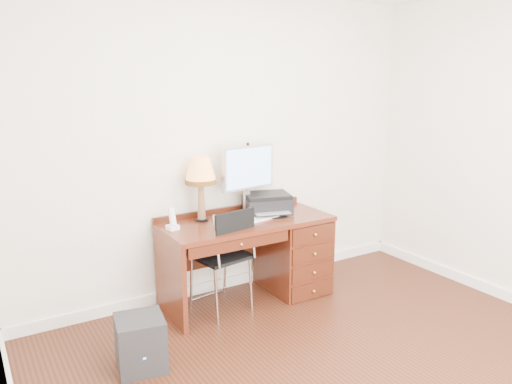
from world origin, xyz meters
TOP-DOWN VIEW (x-y plane):
  - ground at (0.00, 0.00)m, footprint 4.00×4.00m
  - room_shell at (0.00, 0.63)m, footprint 4.00×4.00m
  - desk at (0.32, 1.40)m, footprint 1.50×0.67m
  - monitor at (0.11, 1.55)m, footprint 0.55×0.21m
  - keyboard at (0.09, 1.34)m, footprint 0.40×0.18m
  - mouse_pad at (0.29, 1.36)m, footprint 0.20×0.20m
  - printer at (0.27, 1.50)m, footprint 0.48×0.42m
  - leg_lamp at (-0.35, 1.57)m, footprint 0.27×0.27m
  - phone at (-0.66, 1.46)m, footprint 0.10×0.10m
  - pen_cup at (0.20, 1.55)m, footprint 0.08×0.08m
  - chair at (-0.28, 1.29)m, footprint 0.50×0.50m
  - equipment_box at (-1.17, 0.84)m, footprint 0.37×0.37m

SIDE VIEW (x-z plane):
  - ground at x=0.00m, z-range 0.00..0.00m
  - room_shell at x=0.00m, z-range -1.95..2.05m
  - equipment_box at x=-1.17m, z-range 0.00..0.37m
  - desk at x=0.32m, z-range 0.04..0.79m
  - chair at x=-0.28m, z-range 0.10..1.01m
  - keyboard at x=0.09m, z-range 0.75..0.76m
  - mouse_pad at x=0.29m, z-range 0.74..0.78m
  - pen_cup at x=0.20m, z-range 0.75..0.85m
  - phone at x=-0.66m, z-range 0.71..0.89m
  - printer at x=0.27m, z-range 0.75..0.93m
  - monitor at x=0.11m, z-range 0.83..1.46m
  - leg_lamp at x=-0.35m, z-range 0.88..1.44m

